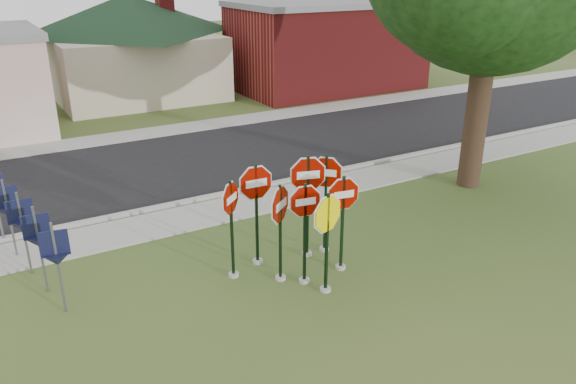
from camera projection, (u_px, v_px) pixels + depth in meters
ground at (338, 302)px, 11.76m from camera, size 120.00×120.00×0.00m
sidewalk_near at (229, 209)px, 16.16m from camera, size 60.00×1.60×0.06m
road at (176, 165)px, 19.77m from camera, size 60.00×7.00×0.04m
sidewalk_far at (141, 135)px, 23.22m from camera, size 60.00×1.60×0.06m
curb at (215, 196)px, 16.95m from camera, size 60.00×0.20×0.14m
stop_sign_center at (305, 222)px, 11.94m from camera, size 0.97×0.24×2.45m
stop_sign_yellow at (327, 230)px, 11.62m from camera, size 1.10×0.33×2.39m
stop_sign_left at (280, 220)px, 12.05m from camera, size 0.92×0.70×2.40m
stop_sign_right at (343, 211)px, 12.51m from camera, size 1.03×0.24×2.40m
stop_sign_back_right at (308, 191)px, 13.02m from camera, size 1.13×0.36×2.68m
stop_sign_back_left at (256, 200)px, 12.70m from camera, size 1.11×0.24×2.59m
stop_sign_far_right at (326, 190)px, 13.28m from camera, size 0.78×0.73×2.59m
stop_sign_far_left at (231, 217)px, 12.18m from camera, size 0.78×0.66×2.42m
route_sign_row at (22, 225)px, 12.41m from camera, size 1.43×4.63×2.00m
building_house at (129, 25)px, 28.96m from camera, size 11.60×11.60×6.20m
building_brick at (327, 45)px, 31.25m from camera, size 10.20×6.20×4.75m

